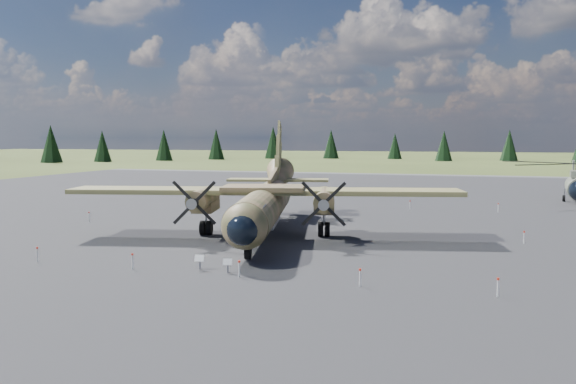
# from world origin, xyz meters

# --- Properties ---
(ground) EXTENTS (500.00, 500.00, 0.00)m
(ground) POSITION_xyz_m (0.00, 0.00, 0.00)
(ground) COLOR #52602B
(ground) RESTS_ON ground
(apron) EXTENTS (120.00, 120.00, 0.04)m
(apron) POSITION_xyz_m (0.00, 10.00, 0.00)
(apron) COLOR #515155
(apron) RESTS_ON ground
(transport_plane) EXTENTS (26.98, 24.20, 8.92)m
(transport_plane) POSITION_xyz_m (-0.79, -1.38, 2.56)
(transport_plane) COLOR #3F4424
(transport_plane) RESTS_ON ground
(info_placard_left) EXTENTS (0.53, 0.28, 0.80)m
(info_placard_left) POSITION_xyz_m (-0.57, -12.60, 0.53)
(info_placard_left) COLOR gray
(info_placard_left) RESTS_ON ground
(info_placard_right) EXTENTS (0.50, 0.32, 0.73)m
(info_placard_right) POSITION_xyz_m (1.08, -12.78, 0.49)
(info_placard_right) COLOR gray
(info_placard_right) RESTS_ON ground
(barrier_fence) EXTENTS (33.12, 29.62, 0.85)m
(barrier_fence) POSITION_xyz_m (-0.46, -0.08, 0.51)
(barrier_fence) COLOR silver
(barrier_fence) RESTS_ON ground
(treeline) EXTENTS (297.14, 299.66, 10.96)m
(treeline) POSITION_xyz_m (0.64, 1.83, 4.77)
(treeline) COLOR black
(treeline) RESTS_ON ground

